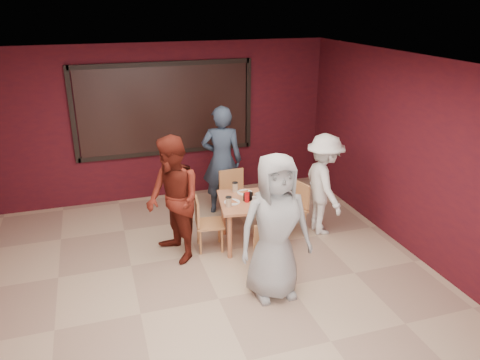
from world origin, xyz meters
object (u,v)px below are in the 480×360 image
object	(u,v)px
chair_right	(294,206)
diner_right	(324,185)
dining_table	(251,205)
diner_back	(222,160)
diner_left	(173,200)
diner_front	(275,227)
chair_left	(205,221)
chair_back	(234,193)
chair_front	(267,245)

from	to	relation	value
chair_right	diner_right	xyz separation A→B (m)	(0.46, -0.06, 0.32)
dining_table	diner_right	size ratio (longest dim) A/B	0.65
diner_back	diner_left	distance (m)	1.69
dining_table	diner_front	xyz separation A→B (m)	(-0.14, -1.30, 0.29)
diner_front	chair_left	bearing A→B (deg)	112.44
chair_right	diner_left	world-z (taller)	diner_left
chair_back	chair_left	xyz separation A→B (m)	(-0.68, -0.77, -0.03)
chair_front	chair_back	world-z (taller)	chair_back
dining_table	chair_right	distance (m)	0.77
chair_front	chair_left	size ratio (longest dim) A/B	0.95
chair_front	chair_left	world-z (taller)	chair_left
chair_left	diner_right	bearing A→B (deg)	-0.51
diner_back	diner_right	bearing A→B (deg)	154.80
diner_front	diner_right	world-z (taller)	diner_front
diner_front	diner_left	world-z (taller)	diner_front
diner_front	diner_left	xyz separation A→B (m)	(-1.01, 1.25, -0.03)
chair_left	diner_right	xyz separation A→B (m)	(1.90, -0.02, 0.34)
chair_front	diner_front	distance (m)	0.68
chair_front	diner_left	world-z (taller)	diner_left
chair_front	diner_right	size ratio (longest dim) A/B	0.48
chair_front	diner_back	distance (m)	2.16
chair_left	diner_right	distance (m)	1.93
dining_table	diner_back	distance (m)	1.29
chair_front	chair_back	xyz separation A→B (m)	(0.05, 1.67, 0.06)
chair_back	diner_back	size ratio (longest dim) A/B	0.46
dining_table	diner_left	size ratio (longest dim) A/B	0.58
diner_back	chair_left	bearing A→B (deg)	81.00
diner_back	diner_right	world-z (taller)	diner_back
chair_left	dining_table	bearing A→B (deg)	-4.96
chair_left	chair_right	xyz separation A→B (m)	(1.44, 0.04, 0.02)
chair_front	dining_table	bearing A→B (deg)	86.22
diner_right	chair_left	bearing A→B (deg)	93.67
chair_back	chair_left	bearing A→B (deg)	-131.50
chair_left	chair_back	bearing A→B (deg)	48.50
chair_back	diner_back	distance (m)	0.62
diner_right	chair_front	bearing A→B (deg)	129.17
dining_table	diner_back	xyz separation A→B (m)	(-0.09, 1.25, 0.30)
diner_front	diner_back	world-z (taller)	diner_back
chair_left	diner_left	size ratio (longest dim) A/B	0.45
diner_back	diner_left	bearing A→B (deg)	68.67
chair_front	diner_back	bearing A→B (deg)	90.80
chair_front	chair_right	world-z (taller)	chair_right
chair_back	diner_front	world-z (taller)	diner_front
dining_table	chair_right	size ratio (longest dim) A/B	1.24
diner_left	diner_right	size ratio (longest dim) A/B	1.12
chair_left	diner_left	bearing A→B (deg)	-166.01
chair_right	diner_front	xyz separation A→B (m)	(-0.89, -1.40, 0.45)
diner_front	dining_table	bearing A→B (deg)	84.33
diner_left	diner_right	distance (m)	2.37
chair_right	diner_back	size ratio (longest dim) A/B	0.45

